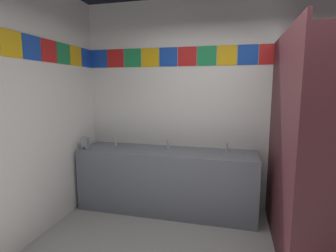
{
  "coord_description": "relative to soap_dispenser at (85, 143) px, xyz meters",
  "views": [
    {
      "loc": [
        -0.01,
        -1.87,
        1.66
      ],
      "look_at": [
        -0.76,
        1.12,
        1.2
      ],
      "focal_mm": 28.33,
      "sensor_mm": 36.0,
      "label": 1
    }
  ],
  "objects": [
    {
      "name": "stall_divider",
      "position": [
        2.56,
        -0.56,
        0.19
      ],
      "size": [
        0.92,
        1.54,
        2.19
      ],
      "color": "#471E23",
      "rests_on": "ground_plane"
    },
    {
      "name": "toilet",
      "position": [
        3.02,
        0.1,
        -0.6
      ],
      "size": [
        0.39,
        0.49,
        0.74
      ],
      "color": "white",
      "rests_on": "ground_plane"
    },
    {
      "name": "soap_dispenser",
      "position": [
        0.0,
        0.0,
        0.0
      ],
      "size": [
        0.09,
        0.09,
        0.16
      ],
      "color": "gray",
      "rests_on": "vanity_counter"
    },
    {
      "name": "wall_back",
      "position": [
        1.95,
        0.51,
        0.51
      ],
      "size": [
        4.15,
        0.09,
        2.81
      ],
      "color": "white",
      "rests_on": "ground_plane"
    },
    {
      "name": "faucet_left",
      "position": [
        0.31,
        0.26,
        -0.03
      ],
      "size": [
        0.04,
        0.1,
        0.14
      ],
      "color": "silver",
      "rests_on": "vanity_counter"
    },
    {
      "name": "faucet_center",
      "position": [
        1.08,
        0.26,
        -0.03
      ],
      "size": [
        0.04,
        0.1,
        0.14
      ],
      "color": "silver",
      "rests_on": "vanity_counter"
    },
    {
      "name": "faucet_right",
      "position": [
        1.86,
        0.26,
        -0.03
      ],
      "size": [
        0.04,
        0.1,
        0.14
      ],
      "color": "silver",
      "rests_on": "vanity_counter"
    },
    {
      "name": "vanity_counter",
      "position": [
        1.08,
        0.18,
        -0.48
      ],
      "size": [
        2.33,
        0.59,
        0.82
      ],
      "color": "slate",
      "rests_on": "ground_plane"
    }
  ]
}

